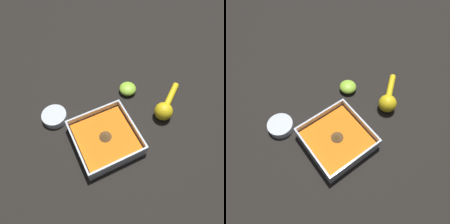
{
  "view_description": "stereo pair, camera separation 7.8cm",
  "coord_description": "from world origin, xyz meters",
  "views": [
    {
      "loc": [
        0.13,
        0.31,
        0.69
      ],
      "look_at": [
        -0.06,
        -0.07,
        0.03
      ],
      "focal_mm": 35.0,
      "sensor_mm": 36.0,
      "label": 1
    },
    {
      "loc": [
        0.2,
        0.27,
        0.69
      ],
      "look_at": [
        -0.06,
        -0.07,
        0.03
      ],
      "focal_mm": 35.0,
      "sensor_mm": 36.0,
      "label": 2
    }
  ],
  "objects": [
    {
      "name": "ground_plane",
      "position": [
        0.0,
        0.0,
        0.0
      ],
      "size": [
        4.0,
        4.0,
        0.0
      ],
      "primitive_type": "plane",
      "color": "black"
    },
    {
      "name": "square_dish",
      "position": [
        0.01,
        0.01,
        0.02
      ],
      "size": [
        0.21,
        0.21,
        0.06
      ],
      "color": "silver",
      "rests_on": "ground_plane"
    },
    {
      "name": "spice_bowl",
      "position": [
        0.14,
        -0.15,
        0.01
      ],
      "size": [
        0.09,
        0.09,
        0.03
      ],
      "color": "silver",
      "rests_on": "ground_plane"
    },
    {
      "name": "lemon_squeezer",
      "position": [
        -0.24,
        0.0,
        0.03
      ],
      "size": [
        0.17,
        0.14,
        0.07
      ],
      "rotation": [
        0.0,
        0.0,
        0.64
      ],
      "color": "yellow",
      "rests_on": "ground_plane"
    },
    {
      "name": "lemon_half",
      "position": [
        -0.16,
        -0.14,
        0.02
      ],
      "size": [
        0.07,
        0.07,
        0.04
      ],
      "color": "#93CC38",
      "rests_on": "ground_plane"
    }
  ]
}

